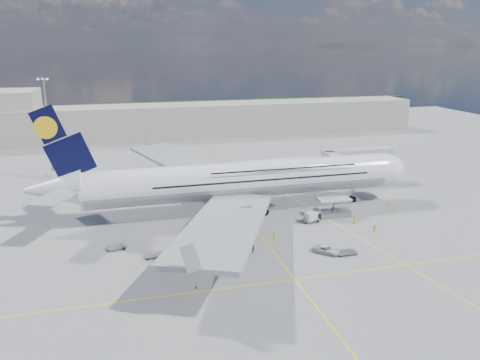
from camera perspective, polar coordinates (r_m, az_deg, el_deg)
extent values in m
plane|color=gray|center=(87.00, 1.91, -6.02)|extent=(300.00, 300.00, 0.00)
cube|color=yellow|center=(86.99, 1.91, -6.02)|extent=(0.25, 220.00, 0.01)
cube|color=yellow|center=(69.85, 6.69, -11.94)|extent=(120.00, 0.25, 0.01)
cube|color=yellow|center=(100.30, 7.96, -3.12)|extent=(14.16, 99.06, 0.01)
cylinder|color=white|center=(93.89, 0.21, 0.05)|extent=(62.00, 7.20, 7.20)
cylinder|color=#9EA0A5|center=(93.93, 0.21, -0.04)|extent=(60.76, 7.13, 7.13)
ellipsoid|color=white|center=(95.67, 4.84, 1.53)|extent=(36.00, 6.84, 3.76)
ellipsoid|color=white|center=(105.92, 16.64, 1.22)|extent=(11.52, 7.20, 7.20)
ellipsoid|color=black|center=(107.47, 18.14, 1.63)|extent=(3.84, 4.16, 1.44)
cone|color=white|center=(91.56, -21.80, -1.02)|extent=(10.00, 6.84, 6.84)
cube|color=black|center=(89.31, -21.11, 4.47)|extent=(11.02, 0.46, 14.61)
cylinder|color=yellow|center=(89.15, -22.61, 5.93)|extent=(4.00, 0.60, 4.00)
cube|color=#999EA3|center=(111.62, -6.42, 1.90)|extent=(25.49, 39.15, 3.35)
cube|color=#999EA3|center=(74.04, -1.80, -5.40)|extent=(25.49, 39.15, 3.35)
cylinder|color=#B7BABF|center=(105.93, -3.11, -0.14)|extent=(5.20, 3.50, 3.50)
cylinder|color=#B7BABF|center=(115.16, -6.36, 1.11)|extent=(5.20, 3.50, 3.50)
cylinder|color=#B7BABF|center=(82.82, 0.42, -4.80)|extent=(5.20, 3.50, 3.50)
cylinder|color=#B7BABF|center=(72.38, -0.86, -7.97)|extent=(5.20, 3.50, 3.50)
cylinder|color=gray|center=(104.22, 13.61, -1.42)|extent=(0.44, 0.44, 3.80)
cylinder|color=black|center=(104.68, 13.55, -2.23)|extent=(1.30, 0.90, 1.30)
cylinder|color=gray|center=(95.26, 0.20, -2.61)|extent=(0.56, 0.56, 3.80)
cylinder|color=black|center=(98.66, -0.28, -2.83)|extent=(1.50, 0.90, 1.50)
cube|color=#B7B7BC|center=(110.28, 11.69, 2.30)|extent=(3.00, 10.00, 2.60)
cube|color=#B7B7BC|center=(118.24, 14.12, 3.06)|extent=(18.00, 3.00, 2.60)
cylinder|color=gray|center=(114.62, 11.84, 0.97)|extent=(0.80, 0.80, 7.10)
cylinder|color=black|center=(115.44, 11.75, -0.51)|extent=(0.90, 0.80, 0.90)
cylinder|color=gray|center=(123.04, 17.28, 1.61)|extent=(1.00, 1.00, 7.10)
cube|color=gray|center=(123.82, 17.16, 0.20)|extent=(2.00, 2.00, 0.80)
cylinder|color=#B7B7BC|center=(107.00, 12.58, 1.82)|extent=(3.60, 3.60, 2.80)
cube|color=silver|center=(94.28, 11.38, -2.31)|extent=(6.50, 3.20, 0.35)
cube|color=gray|center=(95.23, 11.28, -3.99)|extent=(6.50, 3.20, 1.10)
cube|color=gray|center=(94.74, 11.33, -3.14)|extent=(0.22, 1.99, 3.00)
cylinder|color=black|center=(93.21, 10.15, -4.51)|extent=(0.70, 0.30, 0.70)
cube|color=silver|center=(93.38, 8.97, -3.99)|extent=(2.16, 2.60, 1.60)
cylinder|color=gray|center=(124.99, -22.32, 5.55)|extent=(0.70, 0.70, 25.00)
cube|color=gray|center=(123.59, -22.95, 11.34)|extent=(3.00, 0.40, 0.60)
cube|color=#B2AD9E|center=(175.81, -7.00, 7.19)|extent=(180.00, 16.00, 12.00)
cube|color=#193814|center=(228.05, 1.53, 8.80)|extent=(160.00, 6.00, 8.00)
cube|color=gray|center=(78.06, -7.44, -8.54)|extent=(3.48, 2.78, 0.18)
cylinder|color=black|center=(77.44, -8.29, -8.90)|extent=(0.45, 0.18, 0.45)
cylinder|color=black|center=(78.81, -6.60, -8.37)|extent=(0.45, 0.18, 0.45)
cube|color=gray|center=(77.05, -10.35, -9.00)|extent=(3.32, 1.83, 0.20)
cylinder|color=black|center=(76.45, -11.29, -9.38)|extent=(0.48, 0.20, 0.48)
cylinder|color=black|center=(77.78, -9.41, -8.82)|extent=(0.48, 0.20, 0.48)
cube|color=gray|center=(79.26, -6.56, -8.14)|extent=(3.20, 2.37, 0.17)
cylinder|color=black|center=(78.66, -7.33, -8.46)|extent=(0.42, 0.17, 0.42)
cylinder|color=black|center=(79.97, -5.79, -7.98)|extent=(0.42, 0.17, 0.42)
cube|color=silver|center=(78.95, -6.57, -7.63)|extent=(2.45, 2.03, 1.43)
cube|color=gray|center=(81.32, -14.81, -7.93)|extent=(3.44, 2.63, 0.18)
cylinder|color=black|center=(80.85, -15.67, -8.25)|extent=(0.45, 0.18, 0.45)
cylinder|color=black|center=(81.92, -13.94, -7.79)|extent=(0.45, 0.18, 0.45)
cube|color=gray|center=(78.79, 12.78, -8.55)|extent=(3.42, 1.85, 0.20)
cylinder|color=black|center=(77.72, 12.10, -8.98)|extent=(0.50, 0.20, 0.50)
cylinder|color=black|center=(79.99, 13.42, -8.33)|extent=(0.50, 0.20, 0.50)
cube|color=gray|center=(91.28, 8.62, -4.87)|extent=(3.52, 2.71, 0.19)
cylinder|color=black|center=(90.32, 8.04, -5.17)|extent=(0.46, 0.19, 0.46)
cylinder|color=black|center=(92.34, 9.18, -4.74)|extent=(0.46, 0.19, 0.46)
cube|color=silver|center=(90.99, 8.64, -4.38)|extent=(2.71, 2.30, 1.56)
cube|color=white|center=(74.52, -5.64, -9.41)|extent=(3.24, 2.38, 1.36)
cube|color=black|center=(74.16, -5.66, -8.82)|extent=(1.45, 1.56, 0.52)
cylinder|color=black|center=(74.04, -6.37, -9.95)|extent=(0.67, 0.26, 0.67)
cylinder|color=black|center=(75.35, -4.91, -9.42)|extent=(0.67, 0.26, 0.67)
cube|color=gray|center=(115.13, -10.06, -0.20)|extent=(6.49, 3.14, 1.92)
cube|color=white|center=(114.59, -10.44, 0.65)|extent=(4.89, 3.01, 2.11)
cube|color=white|center=(115.09, -8.90, 0.29)|extent=(2.01, 2.42, 1.53)
cube|color=black|center=(115.10, -8.57, 0.41)|extent=(0.41, 1.92, 0.86)
cylinder|color=black|center=(114.36, -8.95, -0.49)|extent=(1.05, 0.34, 1.05)
cylinder|color=black|center=(116.17, -11.13, -0.33)|extent=(1.05, 0.34, 1.05)
cube|color=orange|center=(114.77, -10.42, 0.32)|extent=(4.94, 3.07, 0.48)
cube|color=gray|center=(120.71, -8.25, 0.69)|extent=(7.36, 4.20, 2.14)
cube|color=white|center=(120.12, -8.64, 1.60)|extent=(5.63, 3.86, 2.35)
cube|color=white|center=(120.77, -7.01, 1.22)|extent=(2.47, 2.86, 1.71)
cube|color=black|center=(120.81, -6.66, 1.34)|extent=(0.68, 2.11, 0.96)
cylinder|color=black|center=(119.93, -7.06, 0.40)|extent=(1.18, 0.37, 1.18)
cylinder|color=black|center=(121.80, -9.40, 0.55)|extent=(1.18, 0.37, 1.18)
imported|color=silver|center=(78.42, 10.45, -8.36)|extent=(4.55, 4.58, 1.23)
imported|color=#BEE418|center=(100.49, 18.32, -3.19)|extent=(0.79, 0.60, 1.96)
imported|color=#CBE518|center=(88.44, 16.11, -5.76)|extent=(0.95, 0.92, 1.54)
imported|color=#C3F619|center=(75.07, -3.87, -9.08)|extent=(0.67, 1.05, 1.66)
imported|color=#C1E117|center=(91.94, 13.79, -4.64)|extent=(0.73, 0.99, 1.85)
imported|color=#B5E818|center=(81.08, 4.24, -7.00)|extent=(1.30, 0.76, 1.98)
cone|color=orange|center=(104.03, 17.67, -2.90)|extent=(0.40, 0.40, 0.51)
cube|color=orange|center=(104.10, 17.66, -3.03)|extent=(0.34, 0.34, 0.03)
cone|color=orange|center=(100.89, -7.03, -2.83)|extent=(0.38, 0.38, 0.48)
cube|color=orange|center=(100.97, -7.03, -2.95)|extent=(0.33, 0.33, 0.03)
cone|color=orange|center=(113.57, -11.85, -0.89)|extent=(0.42, 0.42, 0.54)
cube|color=orange|center=(113.64, -11.84, -1.01)|extent=(0.37, 0.37, 0.03)
cone|color=orange|center=(75.37, -3.78, -9.41)|extent=(0.50, 0.50, 0.64)
cube|color=orange|center=(75.50, -3.77, -9.61)|extent=(0.43, 0.43, 0.03)
cone|color=orange|center=(67.32, -5.37, -12.79)|extent=(0.41, 0.41, 0.53)
cube|color=orange|center=(67.44, -5.37, -12.98)|extent=(0.36, 0.36, 0.03)
cone|color=orange|center=(96.41, -24.74, -5.15)|extent=(0.38, 0.38, 0.48)
cube|color=orange|center=(96.49, -24.72, -5.28)|extent=(0.33, 0.33, 0.03)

